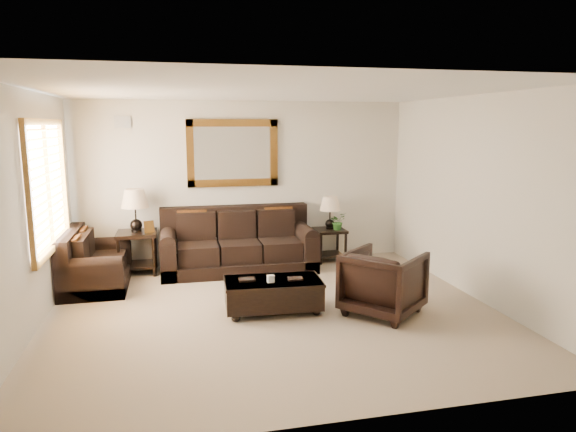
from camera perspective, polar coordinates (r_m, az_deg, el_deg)
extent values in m
cube|color=gray|center=(6.54, -1.57, -10.55)|extent=(5.50, 5.00, 0.01)
cube|color=white|center=(6.14, -1.69, 13.77)|extent=(5.50, 5.00, 0.01)
cube|color=beige|center=(8.64, -4.86, 3.69)|extent=(5.50, 0.01, 2.70)
cube|color=beige|center=(3.82, 5.71, -4.41)|extent=(5.50, 0.01, 2.70)
cube|color=beige|center=(6.28, -27.06, 0.23)|extent=(0.01, 5.00, 2.70)
cube|color=beige|center=(7.25, 20.23, 1.88)|extent=(0.01, 5.00, 2.70)
cube|color=white|center=(7.12, -25.34, 3.02)|extent=(0.01, 1.80, 1.50)
cube|color=brown|center=(7.07, -25.54, 9.40)|extent=(0.06, 1.96, 0.08)
cube|color=brown|center=(7.24, -24.60, -3.18)|extent=(0.06, 1.96, 0.08)
cube|color=brown|center=(6.20, -26.85, 2.00)|extent=(0.06, 0.08, 1.50)
cube|color=brown|center=(8.03, -23.68, 3.83)|extent=(0.06, 0.08, 1.50)
cube|color=brown|center=(7.11, -25.06, 3.04)|extent=(0.05, 0.05, 1.50)
cube|color=#522910|center=(8.54, -6.16, 6.96)|extent=(1.50, 0.06, 1.10)
cube|color=white|center=(8.56, -6.17, 6.97)|extent=(1.26, 0.01, 0.86)
cube|color=#999999|center=(8.52, -17.90, 9.90)|extent=(0.25, 0.02, 0.18)
cube|color=black|center=(8.32, -5.52, -5.34)|extent=(2.43, 1.05, 0.20)
cube|color=black|center=(8.57, -5.93, -0.48)|extent=(2.43, 0.24, 0.50)
cube|color=black|center=(8.19, -10.03, -3.92)|extent=(0.62, 0.86, 0.30)
cube|color=black|center=(8.24, -5.52, -3.72)|extent=(0.62, 0.86, 0.30)
cube|color=black|center=(8.34, -1.11, -3.50)|extent=(0.62, 0.86, 0.30)
cube|color=black|center=(8.22, -13.13, -4.38)|extent=(0.24, 1.05, 0.58)
cylinder|color=black|center=(8.15, -13.21, -2.39)|extent=(0.24, 1.03, 0.24)
cube|color=black|center=(8.48, 1.81, -3.67)|extent=(0.24, 1.05, 0.58)
cylinder|color=black|center=(8.41, 1.82, -1.74)|extent=(0.24, 1.03, 0.24)
cube|color=#6B350E|center=(8.32, -10.59, -0.96)|extent=(0.46, 0.20, 0.48)
cube|color=#6B350E|center=(8.48, -1.03, -0.57)|extent=(0.46, 0.20, 0.48)
cube|color=black|center=(7.99, -20.40, -6.74)|extent=(0.87, 1.47, 0.17)
cube|color=black|center=(7.91, -23.05, -3.06)|extent=(0.20, 1.47, 0.41)
cube|color=black|center=(7.67, -20.61, -5.82)|extent=(0.71, 0.51, 0.25)
cube|color=black|center=(8.18, -20.13, -4.82)|extent=(0.71, 0.51, 0.25)
cube|color=black|center=(7.34, -21.11, -6.94)|extent=(0.87, 0.20, 0.49)
cylinder|color=black|center=(7.28, -21.23, -5.10)|extent=(0.85, 0.20, 0.20)
cube|color=black|center=(8.55, -19.93, -4.50)|extent=(0.87, 0.20, 0.49)
cylinder|color=black|center=(8.49, -20.03, -2.91)|extent=(0.85, 0.20, 0.20)
cube|color=#6B350E|center=(7.58, -22.18, -3.57)|extent=(0.17, 0.39, 0.40)
cube|color=#6B350E|center=(8.18, -21.50, -2.57)|extent=(0.17, 0.39, 0.40)
cube|color=black|center=(8.35, -16.48, -1.89)|extent=(0.61, 0.61, 0.06)
cube|color=black|center=(8.47, -16.31, -5.21)|extent=(0.52, 0.52, 0.03)
cylinder|color=black|center=(8.20, -18.28, -4.58)|extent=(0.06, 0.06, 0.61)
cylinder|color=black|center=(8.16, -14.65, -4.46)|extent=(0.06, 0.06, 0.61)
cylinder|color=black|center=(8.70, -17.97, -3.74)|extent=(0.06, 0.06, 0.61)
cylinder|color=black|center=(8.66, -14.55, -3.62)|extent=(0.06, 0.06, 0.61)
sphere|color=black|center=(8.33, -16.52, -0.96)|extent=(0.19, 0.19, 0.19)
cylinder|color=black|center=(8.29, -16.59, 0.39)|extent=(0.03, 0.03, 0.40)
cone|color=tan|center=(8.26, -16.67, 1.90)|extent=(0.42, 0.42, 0.29)
cube|color=#522910|center=(8.21, -15.18, -1.16)|extent=(0.17, 0.11, 0.19)
cube|color=black|center=(8.80, 4.66, -1.60)|extent=(0.51, 0.51, 0.05)
cube|color=black|center=(8.89, 4.62, -4.25)|extent=(0.43, 0.43, 0.03)
cylinder|color=black|center=(8.59, 3.68, -3.76)|extent=(0.05, 0.05, 0.51)
cylinder|color=black|center=(8.72, 6.42, -3.59)|extent=(0.05, 0.05, 0.51)
cylinder|color=black|center=(9.00, 2.90, -3.12)|extent=(0.05, 0.05, 0.51)
cylinder|color=black|center=(9.12, 5.53, -2.97)|extent=(0.05, 0.05, 0.51)
sphere|color=black|center=(8.78, 4.67, -0.86)|extent=(0.16, 0.16, 0.16)
cylinder|color=black|center=(8.75, 4.68, 0.21)|extent=(0.02, 0.02, 0.33)
cone|color=tan|center=(8.72, 4.70, 1.40)|extent=(0.35, 0.35, 0.24)
sphere|color=black|center=(6.25, -5.83, -11.18)|extent=(0.11, 0.11, 0.11)
sphere|color=black|center=(6.44, 3.17, -10.50)|extent=(0.11, 0.11, 0.11)
sphere|color=black|center=(6.67, -6.32, -9.79)|extent=(0.11, 0.11, 0.11)
sphere|color=black|center=(6.85, 2.11, -9.21)|extent=(0.11, 0.11, 0.11)
cube|color=black|center=(6.47, -1.67, -8.52)|extent=(1.21, 0.70, 0.33)
cube|color=black|center=(6.42, -1.68, -7.27)|extent=(1.24, 0.71, 0.04)
cube|color=black|center=(6.41, -4.57, -7.05)|extent=(0.21, 0.15, 0.03)
cube|color=black|center=(6.43, 0.79, -6.99)|extent=(0.19, 0.14, 0.02)
cube|color=white|center=(6.31, -1.93, -6.99)|extent=(0.09, 0.07, 0.09)
imported|color=black|center=(6.45, 10.55, -6.95)|extent=(1.15, 1.16, 0.87)
imported|color=#24511B|center=(8.72, 5.55, -0.80)|extent=(0.36, 0.37, 0.23)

